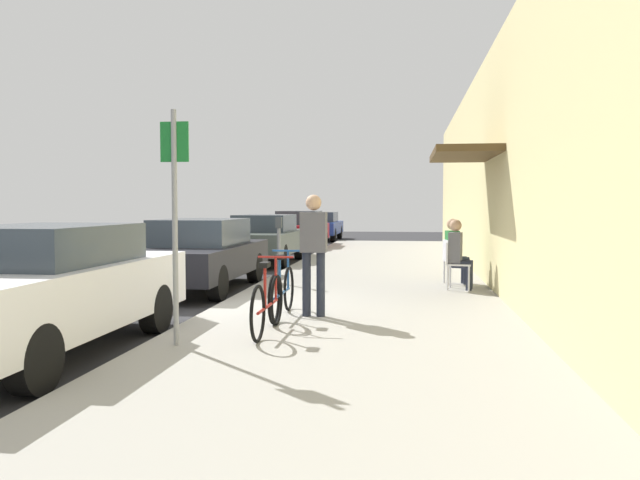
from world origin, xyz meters
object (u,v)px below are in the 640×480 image
object	(u,v)px
parked_car_3	(299,229)
cafe_chair_1	(452,258)
pedestrian_standing	(314,245)
seated_patron_0	(459,252)
bicycle_1	(282,291)
parked_car_0	(40,288)
parked_car_2	(264,238)
parked_car_4	(320,225)
cafe_chair_0	(455,262)
parked_car_1	(199,253)
street_sign	(175,208)
seated_patron_1	(455,249)
bicycle_0	(268,304)
parking_meter	(279,245)

from	to	relation	value
parked_car_3	cafe_chair_1	size ratio (longest dim) A/B	5.06
pedestrian_standing	seated_patron_0	bearing A→B (deg)	54.54
bicycle_1	parked_car_0	bearing A→B (deg)	-138.35
parked_car_2	bicycle_1	xyz separation A→B (m)	(2.33, -9.16, -0.24)
parked_car_4	cafe_chair_0	distance (m)	18.49
parked_car_3	parked_car_2	bearing A→B (deg)	-90.00
parked_car_1	pedestrian_standing	size ratio (longest dim) A/B	2.59
parked_car_2	parked_car_4	world-z (taller)	parked_car_2
bicycle_1	pedestrian_standing	xyz separation A→B (m)	(0.43, 0.12, 0.64)
street_sign	seated_patron_1	bearing A→B (deg)	59.54
bicycle_0	pedestrian_standing	xyz separation A→B (m)	(0.38, 1.23, 0.64)
bicycle_0	parking_meter	bearing A→B (deg)	99.87
parked_car_1	bicycle_1	xyz separation A→B (m)	(2.33, -3.40, -0.24)
parked_car_1	parked_car_4	xyz separation A→B (m)	(0.00, 17.70, -0.02)
street_sign	seated_patron_1	xyz separation A→B (m)	(3.49, 5.94, -0.82)
cafe_chair_1	pedestrian_standing	size ratio (longest dim) A/B	0.51
parked_car_1	parked_car_2	world-z (taller)	parked_car_1
parked_car_0	street_sign	xyz separation A→B (m)	(1.50, 0.19, 0.88)
cafe_chair_1	street_sign	bearing A→B (deg)	-120.07
bicycle_0	cafe_chair_0	bearing A→B (deg)	59.72
parked_car_2	parking_meter	xyz separation A→B (m)	(1.55, -5.54, 0.16)
bicycle_0	bicycle_1	bearing A→B (deg)	92.43
seated_patron_0	parked_car_1	bearing A→B (deg)	178.44
parked_car_1	seated_patron_1	distance (m)	5.04
parked_car_0	parking_meter	distance (m)	5.90
parked_car_2	seated_patron_1	distance (m)	7.13
seated_patron_0	seated_patron_1	size ratio (longest dim) A/B	1.00
parked_car_2	bicycle_0	bearing A→B (deg)	-76.99
parked_car_4	seated_patron_1	distance (m)	17.75
parking_meter	street_sign	world-z (taller)	street_sign
parking_meter	pedestrian_standing	bearing A→B (deg)	-71.01
parked_car_1	street_sign	size ratio (longest dim) A/B	1.69
parked_car_3	cafe_chair_0	world-z (taller)	parked_car_3
parked_car_2	seated_patron_1	xyz separation A→B (m)	(4.99, -5.09, 0.09)
parked_car_3	parking_meter	xyz separation A→B (m)	(1.55, -11.53, 0.14)
parking_meter	bicycle_1	bearing A→B (deg)	-77.91
bicycle_1	cafe_chair_0	distance (m)	4.19
cafe_chair_0	cafe_chair_1	world-z (taller)	same
parked_car_4	bicycle_0	world-z (taller)	parked_car_4
parked_car_0	parked_car_1	bearing A→B (deg)	90.00
street_sign	parked_car_2	bearing A→B (deg)	97.74
parked_car_2	parked_car_0	bearing A→B (deg)	-90.00
cafe_chair_0	seated_patron_0	distance (m)	0.20
street_sign	seated_patron_0	world-z (taller)	street_sign
parked_car_1	seated_patron_0	size ratio (longest dim) A/B	3.41
bicycle_1	cafe_chair_1	world-z (taller)	bicycle_1
parked_car_2	parked_car_4	xyz separation A→B (m)	(0.00, 11.94, -0.02)
cafe_chair_0	seated_patron_1	size ratio (longest dim) A/B	0.67
parked_car_2	pedestrian_standing	size ratio (longest dim) A/B	2.59
parked_car_4	seated_patron_1	size ratio (longest dim) A/B	3.41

